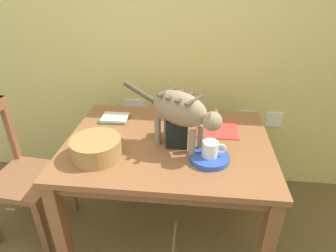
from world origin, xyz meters
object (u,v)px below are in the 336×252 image
object	(u,v)px
coffee_mug	(211,149)
magazine	(217,129)
dining_table	(168,153)
toaster	(178,128)
saucer_bowl	(209,158)
wooden_chair_near	(20,175)
cat	(181,111)
book_stack	(115,118)
wicker_basket	(96,148)

from	to	relation	value
coffee_mug	magazine	xyz separation A→B (m)	(0.05, 0.34, -0.07)
dining_table	toaster	xyz separation A→B (m)	(0.06, 0.01, 0.18)
saucer_bowl	wooden_chair_near	size ratio (longest dim) A/B	0.23
toaster	magazine	bearing A→B (deg)	32.67
dining_table	cat	distance (m)	0.34
cat	coffee_mug	bearing A→B (deg)	90.54
cat	magazine	bearing A→B (deg)	169.63
cat	magazine	distance (m)	0.40
cat	book_stack	bearing A→B (deg)	-90.13
coffee_mug	wooden_chair_near	size ratio (longest dim) A/B	0.14
cat	wooden_chair_near	distance (m)	1.19
book_stack	magazine	bearing A→B (deg)	-5.44
coffee_mug	book_stack	size ratio (longest dim) A/B	0.70
cat	toaster	distance (m)	0.17
wicker_basket	wooden_chair_near	size ratio (longest dim) A/B	0.29
dining_table	book_stack	distance (m)	0.46
dining_table	book_stack	size ratio (longest dim) A/B	6.54
wicker_basket	wooden_chair_near	xyz separation A→B (m)	(-0.62, 0.15, -0.36)
dining_table	book_stack	bearing A→B (deg)	149.46
cat	saucer_bowl	world-z (taller)	cat
dining_table	wicker_basket	world-z (taller)	wicker_basket
wicker_basket	wooden_chair_near	bearing A→B (deg)	166.09
wooden_chair_near	saucer_bowl	bearing A→B (deg)	89.51
coffee_mug	wicker_basket	world-z (taller)	coffee_mug
book_stack	wooden_chair_near	distance (m)	0.73
toaster	wooden_chair_near	xyz separation A→B (m)	(-1.04, -0.06, -0.39)
wooden_chair_near	dining_table	bearing A→B (deg)	98.22
cat	wooden_chair_near	world-z (taller)	cat
coffee_mug	toaster	xyz separation A→B (m)	(-0.19, 0.18, 0.01)
book_stack	wicker_basket	xyz separation A→B (m)	(0.02, -0.43, 0.04)
book_stack	wicker_basket	size ratio (longest dim) A/B	0.68
coffee_mug	saucer_bowl	bearing A→B (deg)	-180.00
magazine	dining_table	bearing A→B (deg)	-151.32
magazine	toaster	xyz separation A→B (m)	(-0.24, -0.15, 0.08)
magazine	book_stack	distance (m)	0.69
saucer_bowl	book_stack	size ratio (longest dim) A/B	1.16
coffee_mug	book_stack	distance (m)	0.75
cat	wicker_basket	world-z (taller)	cat
toaster	wicker_basket	bearing A→B (deg)	-153.08
book_stack	toaster	bearing A→B (deg)	-26.16
magazine	wooden_chair_near	distance (m)	1.34
cat	wooden_chair_near	bearing A→B (deg)	-58.46
cat	saucer_bowl	bearing A→B (deg)	90.00
magazine	toaster	world-z (taller)	toaster
wicker_basket	toaster	xyz separation A→B (m)	(0.42, 0.22, 0.03)
book_stack	wooden_chair_near	bearing A→B (deg)	-154.87
saucer_bowl	coffee_mug	xyz separation A→B (m)	(0.00, 0.00, 0.06)
cat	toaster	xyz separation A→B (m)	(-0.02, 0.08, -0.15)
book_stack	wicker_basket	bearing A→B (deg)	-87.08
dining_table	toaster	world-z (taller)	toaster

